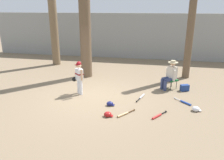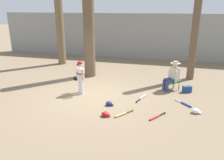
# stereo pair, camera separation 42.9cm
# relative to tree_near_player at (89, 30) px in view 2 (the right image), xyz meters

# --- Properties ---
(ground_plane) EXTENTS (60.00, 60.00, 0.00)m
(ground_plane) POSITION_rel_tree_near_player_xyz_m (1.02, -2.50, -2.22)
(ground_plane) COLOR #7F6B51
(concrete_back_wall) EXTENTS (18.00, 0.36, 2.89)m
(concrete_back_wall) POSITION_rel_tree_near_player_xyz_m (1.02, 4.58, -0.77)
(concrete_back_wall) COLOR gray
(concrete_back_wall) RESTS_ON ground
(tree_near_player) EXTENTS (0.85, 0.85, 5.29)m
(tree_near_player) POSITION_rel_tree_near_player_xyz_m (0.00, 0.00, 0.00)
(tree_near_player) COLOR brown
(tree_near_player) RESTS_ON ground
(tree_behind_spectator) EXTENTS (0.46, 0.46, 4.97)m
(tree_behind_spectator) POSITION_rel_tree_near_player_xyz_m (4.75, 0.73, 0.04)
(tree_behind_spectator) COLOR brown
(tree_behind_spectator) RESTS_ON ground
(young_ballplayer) EXTENTS (0.57, 0.44, 1.31)m
(young_ballplayer) POSITION_rel_tree_near_player_xyz_m (0.44, -2.31, -1.47)
(young_ballplayer) COLOR white
(young_ballplayer) RESTS_ON ground
(folding_stool) EXTENTS (0.56, 0.56, 0.41)m
(folding_stool) POSITION_rel_tree_near_player_xyz_m (4.00, -0.97, -1.85)
(folding_stool) COLOR #196B2D
(folding_stool) RESTS_ON ground
(seated_spectator) EXTENTS (0.65, 0.60, 1.20)m
(seated_spectator) POSITION_rel_tree_near_player_xyz_m (3.92, -1.03, -1.58)
(seated_spectator) COLOR navy
(seated_spectator) RESTS_ON ground
(handbag_beside_stool) EXTENTS (0.38, 0.30, 0.26)m
(handbag_beside_stool) POSITION_rel_tree_near_player_xyz_m (4.52, -1.16, -2.09)
(handbag_beside_stool) COLOR navy
(handbag_beside_stool) RESTS_ON ground
(tree_far_left) EXTENTS (0.63, 0.63, 4.67)m
(tree_far_left) POSITION_rel_tree_near_player_xyz_m (-2.49, 1.92, -0.18)
(tree_far_left) COLOR brown
(tree_far_left) RESTS_ON ground
(bat_aluminum_silver) EXTENTS (0.27, 0.78, 0.07)m
(bat_aluminum_silver) POSITION_rel_tree_near_player_xyz_m (2.86, -2.24, -2.18)
(bat_aluminum_silver) COLOR #B7BCC6
(bat_aluminum_silver) RESTS_ON ground
(bat_blue_youth) EXTENTS (0.57, 0.58, 0.07)m
(bat_blue_youth) POSITION_rel_tree_near_player_xyz_m (4.40, -2.43, -2.18)
(bat_blue_youth) COLOR #2347AD
(bat_blue_youth) RESTS_ON ground
(bat_wood_tan) EXTENTS (0.51, 0.63, 0.07)m
(bat_wood_tan) POSITION_rel_tree_near_player_xyz_m (2.43, -3.76, -2.18)
(bat_wood_tan) COLOR tan
(bat_wood_tan) RESTS_ON ground
(bat_red_barrel) EXTENTS (0.47, 0.63, 0.07)m
(bat_red_barrel) POSITION_rel_tree_near_player_xyz_m (3.48, -3.67, -2.18)
(bat_red_barrel) COLOR red
(bat_red_barrel) RESTS_ON ground
(batting_helmet_white) EXTENTS (0.30, 0.23, 0.17)m
(batting_helmet_white) POSITION_rel_tree_near_player_xyz_m (4.70, -3.01, -2.14)
(batting_helmet_white) COLOR silver
(batting_helmet_white) RESTS_ON ground
(batting_helmet_red) EXTENTS (0.29, 0.22, 0.17)m
(batting_helmet_red) POSITION_rel_tree_near_player_xyz_m (1.94, -3.96, -2.15)
(batting_helmet_red) COLOR #A81919
(batting_helmet_red) RESTS_ON ground
(batting_helmet_navy) EXTENTS (0.28, 0.21, 0.16)m
(batting_helmet_navy) POSITION_rel_tree_near_player_xyz_m (1.84, -3.16, -2.15)
(batting_helmet_navy) COLOR navy
(batting_helmet_navy) RESTS_ON ground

